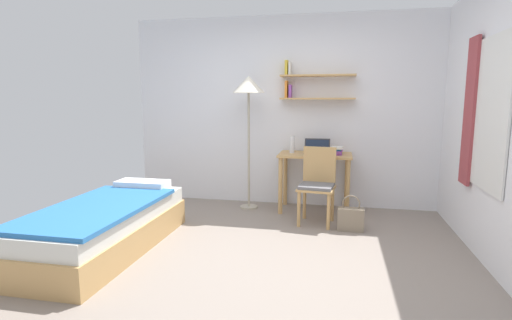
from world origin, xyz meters
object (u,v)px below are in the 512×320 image
(desk_chair, at_px, (317,182))
(standing_lamp, at_px, (249,91))
(bed, at_px, (106,226))
(laptop, at_px, (317,150))
(desk, at_px, (315,166))
(book_stack, at_px, (336,151))
(water_bottle, at_px, (292,144))
(handbag, at_px, (351,218))

(desk_chair, bearing_deg, standing_lamp, 154.06)
(bed, height_order, laptop, laptop)
(desk, height_order, standing_lamp, standing_lamp)
(desk_chair, relative_size, standing_lamp, 0.51)
(standing_lamp, xyz_separation_m, book_stack, (1.15, 0.03, -0.76))
(water_bottle, relative_size, handbag, 0.55)
(book_stack, distance_m, handbag, 1.00)
(standing_lamp, bearing_deg, laptop, 4.60)
(desk_chair, height_order, book_stack, desk_chair)
(book_stack, height_order, handbag, book_stack)
(desk_chair, xyz_separation_m, book_stack, (0.21, 0.49, 0.33))
(desk_chair, height_order, handbag, desk_chair)
(water_bottle, bearing_deg, desk_chair, -54.58)
(standing_lamp, relative_size, handbag, 4.32)
(laptop, relative_size, book_stack, 1.34)
(desk, bearing_deg, handbag, -58.07)
(standing_lamp, bearing_deg, water_bottle, 5.74)
(laptop, bearing_deg, bed, -136.59)
(bed, height_order, desk, desk)
(laptop, height_order, water_bottle, water_bottle)
(desk_chair, relative_size, laptop, 2.68)
(bed, relative_size, water_bottle, 8.88)
(water_bottle, relative_size, book_stack, 0.89)
(desk_chair, height_order, laptop, laptop)
(bed, xyz_separation_m, desk, (1.93, 1.81, 0.37))
(standing_lamp, distance_m, book_stack, 1.38)
(bed, relative_size, desk, 2.13)
(water_bottle, distance_m, book_stack, 0.58)
(bed, bearing_deg, desk_chair, 33.35)
(bed, relative_size, standing_lamp, 1.12)
(bed, height_order, handbag, bed)
(bed, distance_m, water_bottle, 2.52)
(book_stack, bearing_deg, handbag, -75.60)
(desk, xyz_separation_m, handbag, (0.45, -0.73, -0.47))
(water_bottle, bearing_deg, handbag, -44.45)
(water_bottle, bearing_deg, book_stack, -3.19)
(handbag, bearing_deg, desk_chair, 149.85)
(standing_lamp, relative_size, water_bottle, 7.91)
(desk, xyz_separation_m, desk_chair, (0.06, -0.50, -0.12))
(handbag, bearing_deg, water_bottle, 135.55)
(standing_lamp, bearing_deg, desk, 2.59)
(bed, bearing_deg, water_bottle, 48.45)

